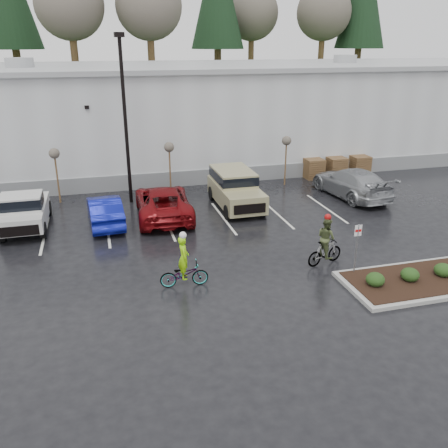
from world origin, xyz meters
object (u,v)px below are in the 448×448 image
object	(u,v)px
fire_lane_sign	(357,243)
car_blue	(105,210)
sapling_east	(286,143)
pickup_white	(25,208)
pallet_stack_a	(314,169)
lamppost	(124,102)
cyclist_olive	(325,246)
pallet_stack_b	(336,167)
sapling_mid	(169,150)
car_red	(163,202)
sapling_west	(55,156)
cyclist_hivis	(184,269)
suv_tan	(236,190)
pallet_stack_c	(359,165)
car_far_silver	(351,183)

from	to	relation	value
fire_lane_sign	car_blue	world-z (taller)	fire_lane_sign
sapling_east	pickup_white	bearing A→B (deg)	-166.77
pallet_stack_a	lamppost	bearing A→B (deg)	-170.91
car_blue	cyclist_olive	size ratio (longest dim) A/B	2.02
sapling_east	pallet_stack_b	distance (m)	4.78
sapling_mid	fire_lane_sign	bearing A→B (deg)	-67.51
car_red	pallet_stack_b	bearing A→B (deg)	-155.55
sapling_west	fire_lane_sign	world-z (taller)	sapling_west
sapling_mid	sapling_east	xyz separation A→B (m)	(7.50, 0.00, 0.00)
fire_lane_sign	cyclist_hivis	bearing A→B (deg)	172.00
pallet_stack_b	cyclist_olive	bearing A→B (deg)	-119.41
car_blue	sapling_mid	bearing A→B (deg)	-137.07
sapling_west	suv_tan	xyz separation A→B (m)	(9.63, -3.50, -1.70)
pallet_stack_c	suv_tan	size ratio (longest dim) A/B	0.26
sapling_west	pickup_white	bearing A→B (deg)	-111.05
sapling_west	cyclist_olive	bearing A→B (deg)	-45.87
pallet_stack_c	fire_lane_sign	world-z (taller)	fire_lane_sign
sapling_east	pickup_white	world-z (taller)	sapling_east
fire_lane_sign	car_far_silver	xyz separation A→B (m)	(5.09, 9.44, -0.54)
car_red	sapling_mid	bearing A→B (deg)	-101.45
fire_lane_sign	pallet_stack_a	bearing A→B (deg)	71.19
pallet_stack_b	cyclist_hivis	size ratio (longest dim) A/B	0.60
suv_tan	lamppost	bearing A→B (deg)	156.04
sapling_west	car_blue	world-z (taller)	sapling_west
lamppost	sapling_west	xyz separation A→B (m)	(-4.00, 1.00, -2.96)
cyclist_hivis	cyclist_olive	bearing A→B (deg)	-82.87
fire_lane_sign	cyclist_olive	bearing A→B (deg)	116.38
sapling_west	pallet_stack_a	bearing A→B (deg)	3.47
pallet_stack_c	sapling_mid	bearing A→B (deg)	-175.76
sapling_mid	lamppost	bearing A→B (deg)	-158.20
sapling_west	pallet_stack_c	distance (m)	20.13
sapling_mid	cyclist_hivis	world-z (taller)	sapling_mid
sapling_east	car_blue	bearing A→B (deg)	-159.59
pallet_stack_a	pallet_stack_b	bearing A→B (deg)	0.00
car_far_silver	sapling_west	bearing A→B (deg)	-17.79
sapling_mid	pallet_stack_b	distance (m)	11.92
car_red	cyclist_hivis	xyz separation A→B (m)	(-0.36, -7.88, -0.13)
sapling_west	fire_lane_sign	size ratio (longest dim) A/B	1.45
sapling_mid	cyclist_hivis	size ratio (longest dim) A/B	1.43
sapling_mid	pallet_stack_c	xyz separation A→B (m)	(13.50, 1.00, -2.05)
fire_lane_sign	cyclist_olive	distance (m)	1.56
car_blue	cyclist_hivis	size ratio (longest dim) A/B	2.03
sapling_mid	car_far_silver	world-z (taller)	sapling_mid
fire_lane_sign	cyclist_olive	xyz separation A→B (m)	(-0.65, 1.30, -0.58)
pallet_stack_a	car_far_silver	xyz separation A→B (m)	(0.39, -4.36, 0.19)
cyclist_hivis	sapling_east	bearing A→B (deg)	-33.13
suv_tan	pickup_white	bearing A→B (deg)	-179.40
car_red	car_far_silver	distance (m)	11.44
car_blue	suv_tan	bearing A→B (deg)	-177.35
pallet_stack_c	car_far_silver	size ratio (longest dim) A/B	0.23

